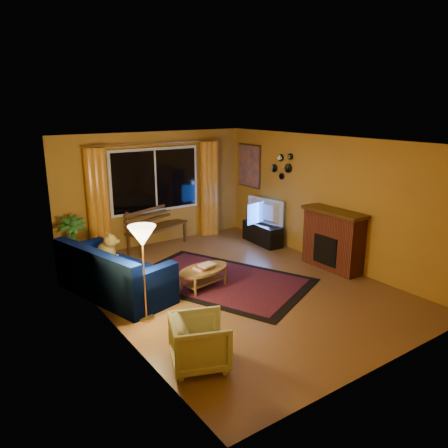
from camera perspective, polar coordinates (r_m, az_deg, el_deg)
floor at (r=7.74m, az=1.28°, el=-8.08°), size 4.50×6.00×0.02m
ceiling at (r=7.12m, az=1.40°, el=10.87°), size 4.50×6.00×0.02m
wall_back at (r=9.86m, az=-9.05°, el=4.57°), size 4.50×0.02×2.50m
wall_left at (r=6.31m, az=-15.50°, el=-1.96°), size 0.02×6.00×2.50m
wall_right at (r=8.81m, az=13.32°, el=3.06°), size 0.02×6.00×2.50m
window at (r=9.77m, az=-8.93°, el=5.67°), size 2.00×0.02×1.30m
curtain_rod at (r=9.62m, az=-9.01°, el=10.33°), size 3.20×0.03×0.03m
curtain_left at (r=9.27m, az=-16.17°, el=2.64°), size 0.36×0.36×2.24m
curtain_right at (r=10.42m, az=-2.00°, el=4.61°), size 0.36×0.36×2.24m
bench at (r=9.70m, az=-8.63°, el=-1.78°), size 1.61×0.98×0.46m
potted_plant at (r=8.96m, az=-19.15°, el=-2.17°), size 0.61×0.61×0.99m
sofa at (r=7.46m, az=-14.14°, el=-5.82°), size 1.42×2.29×0.86m
dog at (r=7.82m, az=-15.17°, el=-3.00°), size 0.38×0.49×0.50m
armchair at (r=5.42m, az=-3.20°, el=-14.86°), size 0.82×0.85×0.69m
floor_lamp at (r=6.42m, az=-10.39°, el=-6.44°), size 0.27×0.27×1.42m
rug at (r=7.91m, az=-0.64°, el=-7.36°), size 3.07×3.64×0.02m
coffee_table at (r=7.56m, az=-2.69°, el=-7.10°), size 1.15×1.15×0.36m
tv_console at (r=9.95m, az=5.03°, el=-1.26°), size 0.43×1.11×0.45m
television at (r=9.82m, az=5.10°, el=1.62°), size 0.33×1.01×0.58m
fireplace at (r=8.58m, az=14.06°, el=-2.16°), size 0.40×1.20×1.10m
mirror_cluster at (r=9.59m, az=7.53°, el=7.66°), size 0.06×0.60×0.56m
painting at (r=10.48m, az=3.30°, el=7.60°), size 0.04×0.76×0.96m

